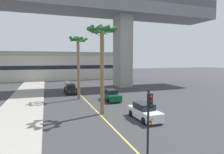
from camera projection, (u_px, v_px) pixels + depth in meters
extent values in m
cube|color=#9E9991|center=(11.00, 129.00, 15.28)|extent=(4.80, 80.00, 0.15)
cube|color=#DBCC4C|center=(87.00, 102.00, 25.45)|extent=(0.14, 56.00, 0.01)
cube|color=slate|center=(73.00, 5.00, 35.81)|extent=(63.23, 8.00, 2.40)
cube|color=#525357|center=(70.00, 0.00, 39.09)|extent=(63.23, 0.50, 1.80)
cube|color=gray|center=(123.00, 52.00, 40.05)|extent=(2.80, 4.40, 14.87)
cube|color=beige|center=(65.00, 68.00, 54.64)|extent=(39.68, 8.00, 6.66)
cube|color=#9C998D|center=(64.00, 54.00, 54.27)|extent=(38.89, 7.20, 1.20)
cube|color=black|center=(66.00, 67.00, 50.83)|extent=(35.71, 0.04, 1.00)
cube|color=black|center=(71.00, 90.00, 32.02)|extent=(1.79, 4.14, 0.80)
cube|color=black|center=(70.00, 86.00, 32.10)|extent=(1.44, 2.08, 0.60)
cube|color=#F2EDCC|center=(75.00, 91.00, 30.31)|extent=(0.24, 0.09, 0.14)
cube|color=#F2EDCC|center=(69.00, 92.00, 29.98)|extent=(0.24, 0.09, 0.14)
cylinder|color=black|center=(77.00, 92.00, 31.14)|extent=(0.23, 0.64, 0.64)
cylinder|color=black|center=(67.00, 93.00, 30.57)|extent=(0.23, 0.64, 0.64)
cylinder|color=black|center=(74.00, 90.00, 33.51)|extent=(0.23, 0.64, 0.64)
cylinder|color=black|center=(65.00, 91.00, 32.94)|extent=(0.23, 0.64, 0.64)
cube|color=white|center=(145.00, 113.00, 18.11)|extent=(1.79, 4.14, 0.80)
cube|color=black|center=(144.00, 106.00, 18.18)|extent=(1.44, 2.08, 0.60)
cube|color=#F2EDCC|center=(161.00, 118.00, 16.39)|extent=(0.24, 0.09, 0.14)
cube|color=#F2EDCC|center=(152.00, 119.00, 16.06)|extent=(0.24, 0.09, 0.14)
cylinder|color=black|center=(159.00, 119.00, 17.23)|extent=(0.23, 0.64, 0.64)
cylinder|color=black|center=(144.00, 121.00, 16.66)|extent=(0.23, 0.64, 0.64)
cylinder|color=black|center=(145.00, 112.00, 19.60)|extent=(0.23, 0.64, 0.64)
cylinder|color=black|center=(131.00, 113.00, 19.03)|extent=(0.23, 0.64, 0.64)
cube|color=#0C4728|center=(111.00, 96.00, 26.38)|extent=(1.74, 4.11, 0.80)
cube|color=black|center=(111.00, 91.00, 26.46)|extent=(1.41, 2.06, 0.60)
cube|color=#F2EDCC|center=(119.00, 99.00, 24.63)|extent=(0.24, 0.08, 0.14)
cube|color=#F2EDCC|center=(113.00, 99.00, 24.33)|extent=(0.24, 0.08, 0.14)
cylinder|color=black|center=(120.00, 100.00, 25.47)|extent=(0.23, 0.64, 0.64)
cylinder|color=black|center=(108.00, 100.00, 24.95)|extent=(0.23, 0.64, 0.64)
cylinder|color=black|center=(114.00, 96.00, 27.86)|extent=(0.23, 0.64, 0.64)
cylinder|color=black|center=(103.00, 97.00, 27.34)|extent=(0.23, 0.64, 0.64)
cylinder|color=black|center=(148.00, 128.00, 10.03)|extent=(0.12, 0.12, 4.20)
cube|color=black|center=(150.00, 101.00, 9.76)|extent=(0.24, 0.20, 0.76)
sphere|color=red|center=(151.00, 97.00, 9.64)|extent=(0.14, 0.14, 0.14)
sphere|color=black|center=(151.00, 101.00, 9.66)|extent=(0.14, 0.14, 0.14)
sphere|color=black|center=(151.00, 106.00, 9.68)|extent=(0.14, 0.14, 0.14)
cube|color=black|center=(149.00, 123.00, 9.89)|extent=(0.20, 0.16, 0.24)
cube|color=orange|center=(150.00, 124.00, 9.81)|extent=(0.12, 0.03, 0.12)
cylinder|color=brown|center=(102.00, 73.00, 19.53)|extent=(0.43, 0.43, 8.71)
sphere|color=#236028|center=(102.00, 29.00, 19.11)|extent=(0.60, 0.60, 0.60)
cone|color=#236028|center=(111.00, 31.00, 19.46)|extent=(0.44, 2.05, 0.81)
cone|color=#236028|center=(108.00, 32.00, 19.91)|extent=(1.47, 1.96, 0.78)
cone|color=#236028|center=(100.00, 32.00, 20.10)|extent=(2.09, 0.67, 0.88)
cone|color=#236028|center=(94.00, 32.00, 19.69)|extent=(1.90, 1.58, 0.95)
cone|color=#236028|center=(92.00, 31.00, 19.01)|extent=(0.87, 2.09, 0.92)
cone|color=#236028|center=(94.00, 30.00, 18.41)|extent=(1.31, 2.03, 0.82)
cone|color=#236028|center=(100.00, 29.00, 18.14)|extent=(2.02, 1.33, 0.82)
cone|color=#236028|center=(108.00, 30.00, 18.33)|extent=(2.09, 1.01, 0.84)
cone|color=#236028|center=(111.00, 31.00, 18.78)|extent=(1.66, 1.85, 0.93)
cylinder|color=brown|center=(78.00, 70.00, 26.96)|extent=(0.42, 0.42, 8.57)
sphere|color=#236028|center=(78.00, 38.00, 26.55)|extent=(0.60, 0.60, 0.60)
cone|color=#236028|center=(84.00, 41.00, 26.86)|extent=(0.46, 1.77, 1.04)
cone|color=#236028|center=(81.00, 41.00, 27.40)|extent=(1.71, 1.37, 0.90)
cone|color=#236028|center=(77.00, 41.00, 27.35)|extent=(1.80, 0.57, 0.85)
cone|color=#236028|center=(72.00, 40.00, 26.56)|extent=(1.00, 1.82, 0.79)
cone|color=#236028|center=(73.00, 40.00, 26.02)|extent=(1.04, 1.81, 0.91)
cone|color=#236028|center=(77.00, 40.00, 25.72)|extent=(1.82, 1.00, 0.92)
cone|color=#236028|center=(83.00, 40.00, 26.18)|extent=(1.60, 1.53, 0.96)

